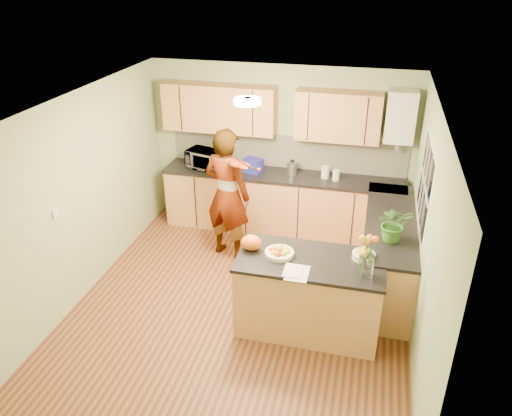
# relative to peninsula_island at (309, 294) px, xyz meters

# --- Properties ---
(floor) EXTENTS (4.50, 4.50, 0.00)m
(floor) POSITION_rel_peninsula_island_xyz_m (-0.85, 0.26, -0.46)
(floor) COLOR #502717
(floor) RESTS_ON ground
(ceiling) EXTENTS (4.00, 4.50, 0.02)m
(ceiling) POSITION_rel_peninsula_island_xyz_m (-0.85, 0.26, 2.04)
(ceiling) COLOR silver
(ceiling) RESTS_ON wall_back
(wall_back) EXTENTS (4.00, 0.02, 2.50)m
(wall_back) POSITION_rel_peninsula_island_xyz_m (-0.85, 2.51, 0.79)
(wall_back) COLOR #9EB07D
(wall_back) RESTS_ON floor
(wall_front) EXTENTS (4.00, 0.02, 2.50)m
(wall_front) POSITION_rel_peninsula_island_xyz_m (-0.85, -1.99, 0.79)
(wall_front) COLOR #9EB07D
(wall_front) RESTS_ON floor
(wall_left) EXTENTS (0.02, 4.50, 2.50)m
(wall_left) POSITION_rel_peninsula_island_xyz_m (-2.85, 0.26, 0.79)
(wall_left) COLOR #9EB07D
(wall_left) RESTS_ON floor
(wall_right) EXTENTS (0.02, 4.50, 2.50)m
(wall_right) POSITION_rel_peninsula_island_xyz_m (1.15, 0.26, 0.79)
(wall_right) COLOR #9EB07D
(wall_right) RESTS_ON floor
(back_counter) EXTENTS (3.64, 0.62, 0.94)m
(back_counter) POSITION_rel_peninsula_island_xyz_m (-0.75, 2.21, 0.01)
(back_counter) COLOR #B37547
(back_counter) RESTS_ON floor
(right_counter) EXTENTS (0.62, 2.24, 0.94)m
(right_counter) POSITION_rel_peninsula_island_xyz_m (0.85, 1.11, 0.01)
(right_counter) COLOR #B37547
(right_counter) RESTS_ON floor
(splashback) EXTENTS (3.60, 0.02, 0.52)m
(splashback) POSITION_rel_peninsula_island_xyz_m (-0.75, 2.50, 0.74)
(splashback) COLOR beige
(splashback) RESTS_ON back_counter
(upper_cabinets) EXTENTS (3.20, 0.34, 0.70)m
(upper_cabinets) POSITION_rel_peninsula_island_xyz_m (-1.02, 2.34, 1.39)
(upper_cabinets) COLOR #B37547
(upper_cabinets) RESTS_ON wall_back
(boiler) EXTENTS (0.40, 0.30, 0.86)m
(boiler) POSITION_rel_peninsula_island_xyz_m (0.85, 2.35, 1.43)
(boiler) COLOR silver
(boiler) RESTS_ON wall_back
(window_right) EXTENTS (0.01, 1.30, 1.05)m
(window_right) POSITION_rel_peninsula_island_xyz_m (1.14, 0.86, 1.09)
(window_right) COLOR silver
(window_right) RESTS_ON wall_right
(light_switch) EXTENTS (0.02, 0.09, 0.09)m
(light_switch) POSITION_rel_peninsula_island_xyz_m (-2.83, -0.34, 0.84)
(light_switch) COLOR silver
(light_switch) RESTS_ON wall_left
(ceiling_lamp) EXTENTS (0.30, 0.30, 0.07)m
(ceiling_lamp) POSITION_rel_peninsula_island_xyz_m (-0.85, 0.56, 2.00)
(ceiling_lamp) COLOR #FFEABF
(ceiling_lamp) RESTS_ON ceiling
(peninsula_island) EXTENTS (1.61, 0.82, 0.92)m
(peninsula_island) POSITION_rel_peninsula_island_xyz_m (0.00, 0.00, 0.00)
(peninsula_island) COLOR #B37547
(peninsula_island) RESTS_ON floor
(fruit_dish) EXTENTS (0.32, 0.32, 0.11)m
(fruit_dish) POSITION_rel_peninsula_island_xyz_m (-0.35, 0.00, 0.51)
(fruit_dish) COLOR beige
(fruit_dish) RESTS_ON peninsula_island
(orange_bowl) EXTENTS (0.25, 0.25, 0.14)m
(orange_bowl) POSITION_rel_peninsula_island_xyz_m (0.55, 0.15, 0.52)
(orange_bowl) COLOR beige
(orange_bowl) RESTS_ON peninsula_island
(flower_vase) EXTENTS (0.29, 0.29, 0.53)m
(flower_vase) POSITION_rel_peninsula_island_xyz_m (0.60, -0.18, 0.81)
(flower_vase) COLOR silver
(flower_vase) RESTS_ON peninsula_island
(orange_bag) EXTENTS (0.25, 0.22, 0.17)m
(orange_bag) POSITION_rel_peninsula_island_xyz_m (-0.68, 0.05, 0.55)
(orange_bag) COLOR orange
(orange_bag) RESTS_ON peninsula_island
(papers) EXTENTS (0.23, 0.32, 0.01)m
(papers) POSITION_rel_peninsula_island_xyz_m (-0.10, -0.30, 0.46)
(papers) COLOR silver
(papers) RESTS_ON peninsula_island
(violinist) EXTENTS (0.79, 0.64, 1.89)m
(violinist) POSITION_rel_peninsula_island_xyz_m (-1.34, 1.32, 0.48)
(violinist) COLOR #E4A28B
(violinist) RESTS_ON floor
(violin) EXTENTS (0.64, 0.55, 0.16)m
(violin) POSITION_rel_peninsula_island_xyz_m (-1.14, 1.10, 1.05)
(violin) COLOR #4E1204
(violin) RESTS_ON violinist
(microwave) EXTENTS (0.58, 0.47, 0.28)m
(microwave) POSITION_rel_peninsula_island_xyz_m (-1.97, 2.19, 0.62)
(microwave) COLOR silver
(microwave) RESTS_ON back_counter
(blue_box) EXTENTS (0.31, 0.27, 0.21)m
(blue_box) POSITION_rel_peninsula_island_xyz_m (-1.20, 2.20, 0.58)
(blue_box) COLOR #202496
(blue_box) RESTS_ON back_counter
(kettle) EXTENTS (0.15, 0.15, 0.28)m
(kettle) POSITION_rel_peninsula_island_xyz_m (-0.61, 2.23, 0.59)
(kettle) COLOR #BABABF
(kettle) RESTS_ON back_counter
(jar_cream) EXTENTS (0.15, 0.15, 0.18)m
(jar_cream) POSITION_rel_peninsula_island_xyz_m (-0.11, 2.23, 0.57)
(jar_cream) COLOR beige
(jar_cream) RESTS_ON back_counter
(jar_white) EXTENTS (0.12, 0.12, 0.16)m
(jar_white) POSITION_rel_peninsula_island_xyz_m (0.05, 2.18, 0.56)
(jar_white) COLOR silver
(jar_white) RESTS_ON back_counter
(potted_plant) EXTENTS (0.44, 0.40, 0.44)m
(potted_plant) POSITION_rel_peninsula_island_xyz_m (0.85, 0.59, 0.70)
(potted_plant) COLOR #376E24
(potted_plant) RESTS_ON right_counter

